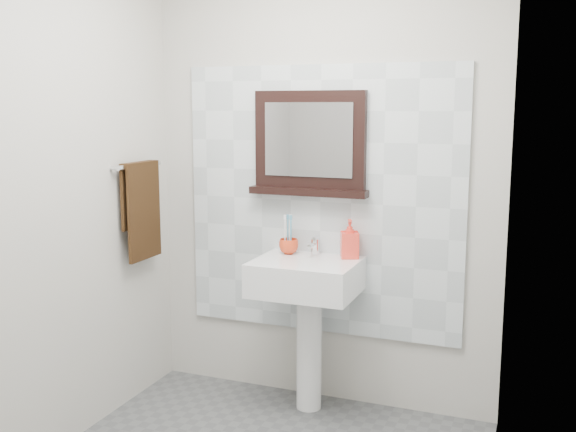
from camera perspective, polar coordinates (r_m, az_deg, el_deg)
The scene contains 12 objects.
back_wall at distance 3.76m, azimuth 2.88°, elevation 2.77°, with size 2.00×0.01×2.50m, color #BCB9B3.
front_wall at distance 1.85m, azimuth -19.62°, elevation -4.60°, with size 2.00×0.01×2.50m, color #BCB9B3.
left_wall at distance 3.31m, azimuth -20.24°, elevation 1.32°, with size 0.01×2.20×2.50m, color #BCB9B3.
right_wall at distance 2.49m, azimuth 16.73°, elevation -0.97°, with size 0.01×2.20×2.50m, color #BCB9B3.
splashback at distance 3.76m, azimuth 2.81°, elevation 1.24°, with size 1.60×0.02×1.50m, color silver.
pedestal_sink at distance 3.66m, azimuth 1.58°, elevation -6.55°, with size 0.55×0.44×0.96m.
toothbrush_cup at distance 3.76m, azimuth 0.06°, elevation -2.59°, with size 0.11×0.11×0.08m, color red.
toothbrushes at distance 3.75m, azimuth 0.03°, elevation -1.37°, with size 0.05×0.04×0.21m.
soap_dispenser at distance 3.66m, azimuth 5.24°, elevation -1.93°, with size 0.10×0.10×0.21m, color #F91D30.
framed_mirror at distance 3.73m, azimuth 1.85°, elevation 5.96°, with size 0.67×0.11×0.57m.
towel_bar at distance 3.84m, azimuth -12.51°, elevation 4.20°, with size 0.07×0.40×0.03m.
hand_towel at distance 3.86m, azimuth -12.31°, elevation 1.09°, with size 0.06×0.30×0.55m.
Camera 1 is at (1.19, -2.44, 1.68)m, focal length 42.00 mm.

